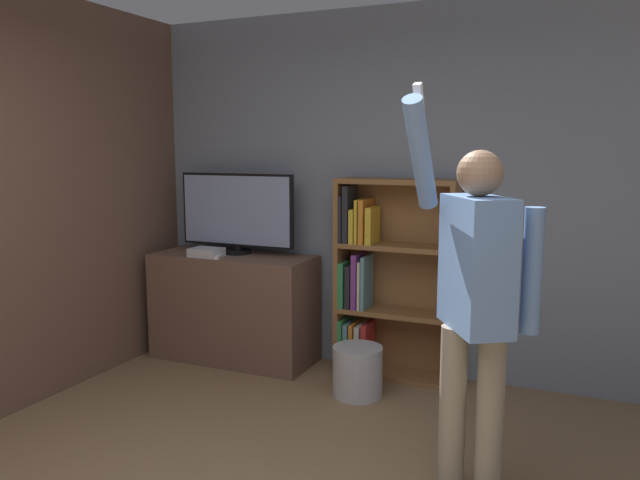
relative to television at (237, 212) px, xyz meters
The scene contains 9 objects.
wall_back 1.31m from the television, 11.29° to the left, with size 6.04×0.06×2.70m.
wall_side_brick 1.38m from the television, 124.40° to the right, with size 0.06×4.31×2.70m.
tv_ledge 0.76m from the television, 90.00° to the right, with size 1.29×0.52×0.85m.
television is the anchor object (origin of this frame).
game_console 0.40m from the television, 123.52° to the right, with size 0.24×0.18×0.07m.
remote_loose 0.40m from the television, 95.66° to the right, with size 0.08×0.14×0.02m.
bookshelf 1.28m from the television, ahead, with size 0.88×0.28×1.46m.
person 2.48m from the television, 32.11° to the right, with size 0.59×0.56×1.97m.
waste_bin 1.59m from the television, 18.08° to the right, with size 0.34×0.34×0.34m.
Camera 1 is at (1.31, -1.73, 1.69)m, focal length 35.00 mm.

